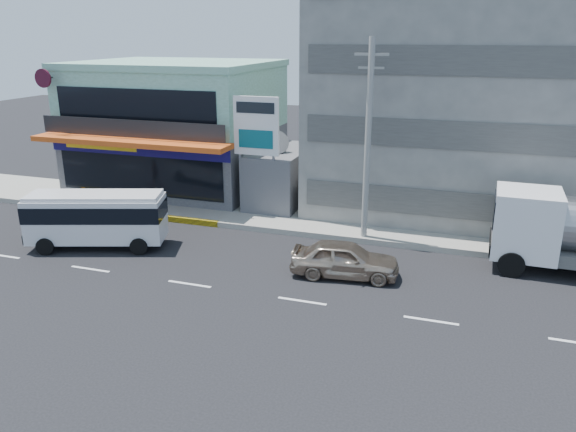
# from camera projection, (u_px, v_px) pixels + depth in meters

# --- Properties ---
(ground) EXTENTS (120.00, 120.00, 0.00)m
(ground) POSITION_uv_depth(u_px,v_px,m) (190.00, 284.00, 23.78)
(ground) COLOR black
(ground) RESTS_ON ground
(sidewalk) EXTENTS (70.00, 5.00, 0.30)m
(sidewalk) POSITION_uv_depth(u_px,v_px,m) (353.00, 224.00, 30.79)
(sidewalk) COLOR gray
(sidewalk) RESTS_ON ground
(shop_building) EXTENTS (12.40, 11.70, 8.00)m
(shop_building) POSITION_uv_depth(u_px,v_px,m) (178.00, 129.00, 37.52)
(shop_building) COLOR #404045
(shop_building) RESTS_ON ground
(concrete_building) EXTENTS (16.00, 12.00, 14.00)m
(concrete_building) POSITION_uv_depth(u_px,v_px,m) (463.00, 90.00, 32.11)
(concrete_building) COLOR gray
(concrete_building) RESTS_ON ground
(gap_structure) EXTENTS (3.00, 6.00, 3.50)m
(gap_structure) POSITION_uv_depth(u_px,v_px,m) (282.00, 178.00, 34.05)
(gap_structure) COLOR #404045
(gap_structure) RESTS_ON ground
(satellite_dish) EXTENTS (1.50, 1.50, 0.15)m
(satellite_dish) POSITION_uv_depth(u_px,v_px,m) (276.00, 151.00, 32.58)
(satellite_dish) COLOR slate
(satellite_dish) RESTS_ON gap_structure
(billboard) EXTENTS (2.60, 0.18, 6.90)m
(billboard) POSITION_uv_depth(u_px,v_px,m) (256.00, 133.00, 30.69)
(billboard) COLOR gray
(billboard) RESTS_ON ground
(utility_pole_near) EXTENTS (1.60, 0.30, 10.00)m
(utility_pole_near) POSITION_uv_depth(u_px,v_px,m) (368.00, 142.00, 27.04)
(utility_pole_near) COLOR #999993
(utility_pole_near) RESTS_ON ground
(minibus) EXTENTS (6.90, 4.08, 2.75)m
(minibus) POSITION_uv_depth(u_px,v_px,m) (96.00, 215.00, 27.41)
(minibus) COLOR silver
(minibus) RESTS_ON ground
(sedan) EXTENTS (4.86, 2.42, 1.59)m
(sedan) POSITION_uv_depth(u_px,v_px,m) (345.00, 259.00, 24.35)
(sedan) COLOR tan
(sedan) RESTS_ON ground
(motorcycle_rider) EXTENTS (1.72, 0.98, 2.09)m
(motorcycle_rider) POSITION_uv_depth(u_px,v_px,m) (87.00, 212.00, 31.15)
(motorcycle_rider) COLOR #590C16
(motorcycle_rider) RESTS_ON ground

